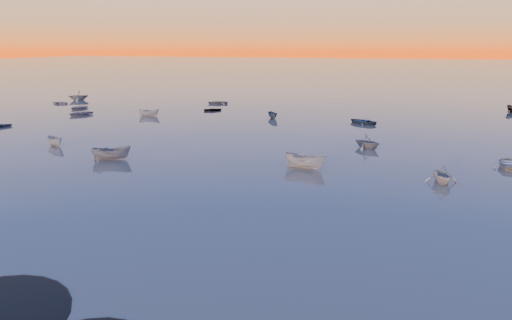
% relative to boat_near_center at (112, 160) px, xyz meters
% --- Properties ---
extents(ground, '(600.00, 600.00, 0.00)m').
position_rel_boat_near_center_xyz_m(ground, '(14.10, 72.10, 0.00)').
color(ground, '#615951').
rests_on(ground, ground).
extents(moored_fleet, '(124.00, 58.00, 1.20)m').
position_rel_boat_near_center_xyz_m(moored_fleet, '(14.10, 25.10, 0.00)').
color(moored_fleet, '#B8B8B4').
rests_on(moored_fleet, ground).
extents(boat_near_center, '(3.24, 4.38, 1.40)m').
position_rel_boat_near_center_xyz_m(boat_near_center, '(0.00, 0.00, 0.00)').
color(boat_near_center, slate).
rests_on(boat_near_center, ground).
extents(boat_near_right, '(3.79, 2.42, 1.23)m').
position_rel_boat_near_center_xyz_m(boat_near_right, '(32.36, 1.08, 0.00)').
color(boat_near_right, '#B8B8B4').
rests_on(boat_near_right, ground).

